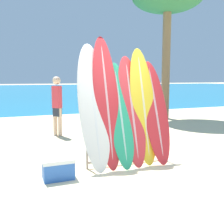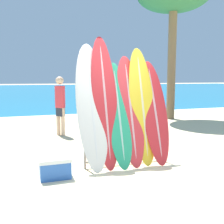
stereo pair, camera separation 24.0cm
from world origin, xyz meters
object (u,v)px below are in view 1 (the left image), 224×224
person_near_water (134,101)px  person_far_left (101,100)px  surfboard_slot_3 (132,110)px  surfboard_slot_5 (155,111)px  person_mid_beach (99,104)px  surfboard_slot_1 (107,101)px  surfboard_slot_2 (120,114)px  surfboard_rack (127,140)px  person_far_right (57,104)px  surfboard_slot_4 (143,105)px  cooler_box (58,168)px  surfboard_slot_0 (94,106)px

person_near_water → person_far_left: bearing=108.2°
surfboard_slot_3 → surfboard_slot_5: (0.53, -0.02, -0.05)m
person_near_water → person_mid_beach: (-1.88, -1.34, 0.08)m
surfboard_slot_1 → surfboard_slot_2: bearing=-14.0°
surfboard_slot_1 → surfboard_slot_2: size_ratio=1.25×
surfboard_rack → surfboard_slot_5: surfboard_slot_5 is taller
surfboard_rack → person_far_right: (-0.83, 3.15, 0.46)m
surfboard_slot_3 → surfboard_slot_4: size_ratio=0.93×
surfboard_slot_3 → cooler_box: size_ratio=4.09×
person_mid_beach → cooler_box: 3.87m
surfboard_slot_0 → surfboard_slot_2: bearing=-6.3°
person_mid_beach → surfboard_slot_4: bearing=77.1°
surfboard_slot_1 → surfboard_slot_2: surfboard_slot_1 is taller
surfboard_slot_0 → surfboard_slot_2: size_ratio=1.18×
surfboard_slot_2 → person_mid_beach: (0.56, 3.04, -0.10)m
surfboard_rack → cooler_box: surfboard_rack is taller
surfboard_rack → surfboard_slot_4: 0.77m
person_far_left → surfboard_slot_3: bearing=147.3°
surfboard_slot_2 → surfboard_slot_3: 0.27m
person_mid_beach → person_far_right: size_ratio=0.95×
surfboard_slot_5 → cooler_box: bearing=-172.2°
surfboard_rack → surfboard_slot_3: size_ratio=0.77×
surfboard_slot_1 → person_far_left: size_ratio=1.64×
surfboard_rack → surfboard_slot_5: (0.65, 0.01, 0.54)m
surfboard_slot_0 → cooler_box: size_ratio=4.51×
surfboard_slot_2 → cooler_box: (-1.27, -0.28, -0.84)m
surfboard_slot_0 → surfboard_slot_1: (0.26, 0.01, 0.08)m
surfboard_rack → person_near_water: (2.30, 4.39, 0.34)m
person_mid_beach → surfboard_slot_0: bearing=58.0°
surfboard_slot_2 → person_far_left: 5.59m
surfboard_slot_3 → person_near_water: surfboard_slot_3 is taller
surfboard_slot_0 → person_far_right: bearing=93.3°
surfboard_slot_4 → surfboard_slot_0: bearing=178.7°
person_mid_beach → surfboard_slot_1: bearing=62.5°
surfboard_slot_5 → person_mid_beach: size_ratio=1.24×
surfboard_rack → person_mid_beach: 3.11m
surfboard_slot_0 → person_mid_beach: surfboard_slot_0 is taller
person_far_right → surfboard_slot_4: bearing=161.3°
surfboard_slot_1 → person_near_water: size_ratio=1.66×
person_mid_beach → person_far_left: 2.52m
surfboard_slot_4 → cooler_box: bearing=-170.1°
surfboard_slot_0 → person_mid_beach: size_ratio=1.43×
surfboard_slot_1 → person_mid_beach: 3.11m
surfboard_slot_5 → person_near_water: surfboard_slot_5 is taller
person_near_water → person_mid_beach: bearing=-170.5°
surfboard_rack → surfboard_slot_1: bearing=170.1°
surfboard_slot_4 → surfboard_slot_1: bearing=177.7°
surfboard_slot_3 → surfboard_slot_2: bearing=-174.7°
person_far_left → person_far_right: size_ratio=0.88×
surfboard_slot_2 → person_near_water: 5.02m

